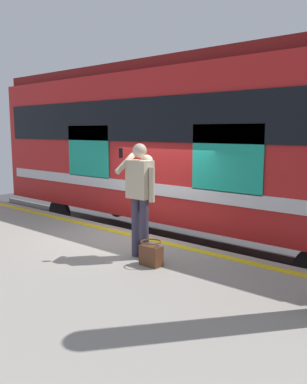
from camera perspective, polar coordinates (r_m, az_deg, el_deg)
ground_plane at (r=8.31m, az=-1.20°, el=-11.52°), size 23.66×23.66×0.00m
platform at (r=6.64m, az=-16.54°, el=-13.20°), size 15.08×5.06×0.86m
safety_line at (r=7.84m, az=-2.71°, el=-6.13°), size 14.78×0.16×0.01m
track_rail_near at (r=9.13m, az=3.82°, el=-9.13°), size 19.61×0.08×0.16m
track_rail_far at (r=10.26m, az=8.75°, el=-7.21°), size 19.61×0.08×0.16m
train_carriage at (r=9.51m, az=4.67°, el=7.19°), size 10.82×2.75×4.18m
passenger at (r=6.34m, az=-1.87°, el=0.21°), size 0.57×0.55×1.80m
handbag at (r=6.13m, az=-0.34°, el=-8.72°), size 0.33×0.30×0.38m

